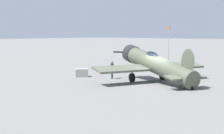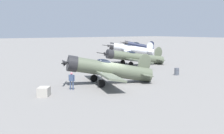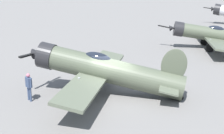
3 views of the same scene
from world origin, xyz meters
The scene contains 4 objects.
ground_plane centered at (0.00, 0.00, 0.00)m, with size 400.00×400.00×0.00m, color slate.
airplane_foreground centered at (0.16, 0.46, 1.58)m, with size 10.87×10.10×3.28m.
airplane_mid_apron centered at (11.41, -12.47, 1.33)m, with size 11.95×11.50×3.09m.
ground_crew_mechanic centered at (-0.37, 4.99, 1.03)m, with size 0.58×0.43×1.70m.
Camera 3 is at (-18.37, 2.33, 7.17)m, focal length 50.57 mm.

